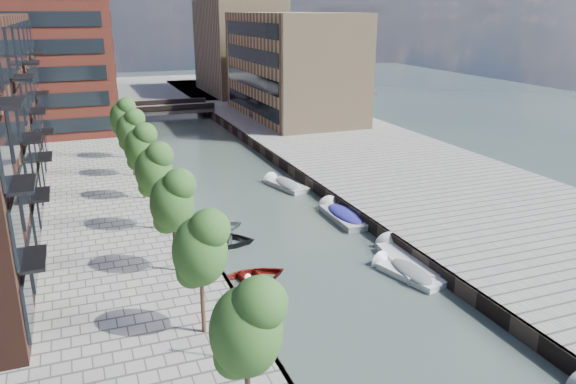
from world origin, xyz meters
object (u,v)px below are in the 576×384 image
tree_3 (153,168)px  sloop_3 (213,232)px  sloop_4 (217,245)px  tree_2 (172,199)px  tree_0 (246,325)px  motorboat_1 (405,272)px  tree_6 (123,115)px  motorboat_4 (284,185)px  car (262,114)px  bridge (167,109)px  motorboat_2 (401,259)px  tree_4 (140,145)px  tree_1 (200,247)px  sloop_2 (250,283)px  motorboat_3 (342,215)px  tree_5 (130,128)px

tree_3 → sloop_3: size_ratio=1.24×
tree_3 → sloop_4: 6.74m
tree_2 → sloop_4: bearing=53.9°
tree_0 → motorboat_1: (13.11, 10.36, -5.12)m
tree_6 → motorboat_1: 34.63m
motorboat_4 → car: (7.08, 27.21, 1.53)m
tree_0 → bridge: bearing=82.9°
bridge → motorboat_1: 57.84m
bridge → sloop_4: bridge is taller
motorboat_1 → motorboat_2: size_ratio=0.82×
tree_0 → motorboat_1: 17.48m
tree_4 → tree_2: bearing=-90.0°
tree_2 → tree_3: size_ratio=1.00×
bridge → tree_1: bearing=-97.9°
tree_1 → car: size_ratio=1.38×
tree_3 → sloop_3: 6.58m
bridge → sloop_4: size_ratio=2.53×
tree_3 → motorboat_1: (13.11, -10.64, -5.12)m
tree_0 → motorboat_2: size_ratio=0.99×
bridge → tree_1: tree_1 is taller
tree_4 → motorboat_2: (14.03, -15.74, -5.20)m
tree_0 → sloop_2: 14.40m
tree_1 → tree_0: bearing=-90.0°
bridge → tree_3: tree_3 is taller
tree_4 → sloop_4: tree_4 is taller
bridge → motorboat_1: bridge is taller
tree_3 → sloop_2: (4.04, -8.24, -5.31)m
bridge → tree_3: 47.92m
motorboat_3 → car: 36.81m
tree_0 → tree_1: same height
tree_5 → tree_6: (0.00, 7.00, 0.00)m
tree_5 → motorboat_3: bearing=-46.0°
sloop_4 → tree_4: bearing=43.9°
tree_6 → car: tree_6 is taller
sloop_4 → tree_3: bearing=83.2°
motorboat_4 → motorboat_1: bearing=-88.5°
bridge → motorboat_2: size_ratio=2.17×
tree_5 → motorboat_1: 28.38m
car → tree_2: bearing=-136.2°
tree_5 → car: size_ratio=1.38×
tree_2 → car: size_ratio=1.38×
motorboat_3 → car: car is taller
tree_5 → motorboat_4: tree_5 is taller
sloop_2 → car: 46.86m
sloop_4 → tree_1: bearing=-175.0°
car → tree_6: bearing=-164.5°
tree_4 → car: 35.14m
tree_6 → car: (19.68, 14.90, -3.58)m
tree_1 → tree_6: 35.00m
tree_4 → tree_3: bearing=-90.0°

